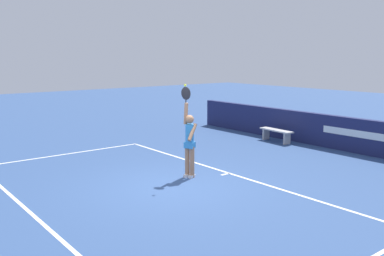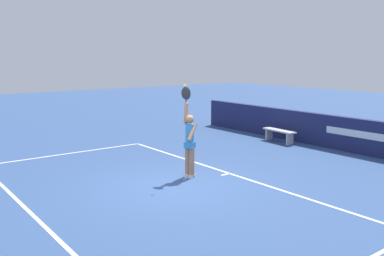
% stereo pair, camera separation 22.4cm
% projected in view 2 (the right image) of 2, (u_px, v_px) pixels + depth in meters
% --- Properties ---
extents(ground_plane, '(60.00, 60.00, 0.00)m').
position_uv_depth(ground_plane, '(174.00, 186.00, 10.51)').
color(ground_plane, '#2F4B7D').
extents(court_lines, '(10.16, 5.37, 0.00)m').
position_uv_depth(court_lines, '(148.00, 192.00, 10.07)').
color(court_lines, white).
rests_on(court_lines, ground).
extents(back_wall, '(13.50, 0.25, 1.16)m').
position_uv_depth(back_wall, '(339.00, 133.00, 14.56)').
color(back_wall, '#1B214D').
rests_on(back_wall, ground).
extents(tennis_player, '(0.50, 0.41, 2.43)m').
position_uv_depth(tennis_player, '(189.00, 140.00, 11.13)').
color(tennis_player, '#A47553').
rests_on(tennis_player, ground).
extents(tennis_ball, '(0.07, 0.07, 0.07)m').
position_uv_depth(tennis_ball, '(185.00, 85.00, 10.51)').
color(tennis_ball, '#C9DA2F').
extents(courtside_bench_far, '(1.46, 0.47, 0.47)m').
position_uv_depth(courtside_bench_far, '(279.00, 133.00, 15.81)').
color(courtside_bench_far, '#B7B5B3').
rests_on(courtside_bench_far, ground).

